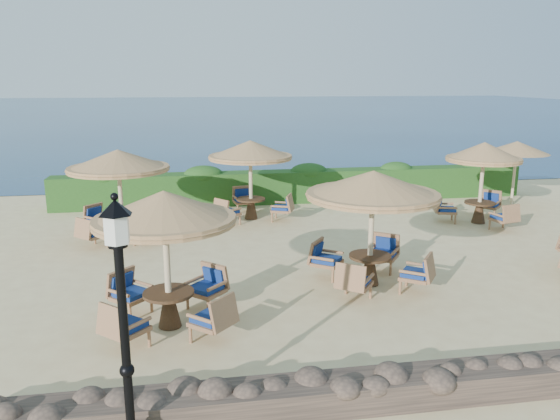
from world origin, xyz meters
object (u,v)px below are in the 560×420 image
object	(u,v)px
cafe_set_3	(119,177)
cafe_set_5	(483,169)
lamp_post	(125,344)
extra_parasol	(517,148)
cafe_set_1	(372,205)
cafe_set_0	(166,237)
cafe_set_4	(250,163)

from	to	relation	value
cafe_set_3	cafe_set_5	distance (m)	11.29
lamp_post	cafe_set_3	bearing A→B (deg)	96.89
extra_parasol	cafe_set_5	world-z (taller)	cafe_set_5
extra_parasol	cafe_set_1	size ratio (longest dim) A/B	0.80
cafe_set_3	cafe_set_0	bearing A→B (deg)	-76.03
lamp_post	cafe_set_4	size ratio (longest dim) A/B	1.17
cafe_set_0	cafe_set_3	distance (m)	6.37
cafe_set_1	cafe_set_4	world-z (taller)	same
lamp_post	cafe_set_5	size ratio (longest dim) A/B	1.23
extra_parasol	cafe_set_3	xyz separation A→B (m)	(-13.79, -2.13, -0.32)
lamp_post	cafe_set_1	xyz separation A→B (m)	(4.81, 5.18, 0.32)
cafe_set_5	extra_parasol	bearing A→B (deg)	40.34
extra_parasol	cafe_set_3	distance (m)	13.96
lamp_post	cafe_set_1	size ratio (longest dim) A/B	1.10
cafe_set_1	cafe_set_3	size ratio (longest dim) A/B	1.03
cafe_set_0	cafe_set_5	world-z (taller)	same
cafe_set_0	cafe_set_5	size ratio (longest dim) A/B	0.99
cafe_set_4	cafe_set_5	bearing A→B (deg)	-13.45
cafe_set_0	cafe_set_3	xyz separation A→B (m)	(-1.54, 6.18, 0.07)
cafe_set_1	lamp_post	bearing A→B (deg)	-132.87
lamp_post	cafe_set_5	distance (m)	14.13
cafe_set_0	cafe_set_1	distance (m)	4.70
lamp_post	cafe_set_3	xyz separation A→B (m)	(-1.19, 9.87, 0.30)
cafe_set_1	cafe_set_3	xyz separation A→B (m)	(-6.00, 4.69, -0.02)
cafe_set_4	cafe_set_5	world-z (taller)	same
lamp_post	cafe_set_0	xyz separation A→B (m)	(0.35, 3.69, 0.23)
cafe_set_4	cafe_set_5	distance (m)	7.51
lamp_post	cafe_set_0	size ratio (longest dim) A/B	1.25
extra_parasol	cafe_set_1	bearing A→B (deg)	-138.81
extra_parasol	cafe_set_0	xyz separation A→B (m)	(-12.25, -8.31, -0.39)
extra_parasol	cafe_set_5	bearing A→B (deg)	-139.66
extra_parasol	cafe_set_0	world-z (taller)	cafe_set_0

